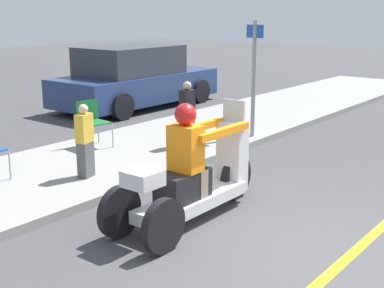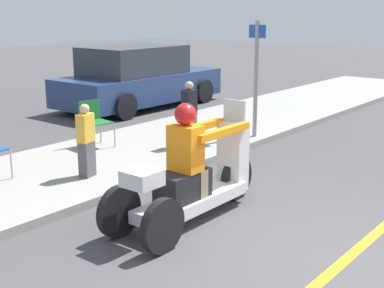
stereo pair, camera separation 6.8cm
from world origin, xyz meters
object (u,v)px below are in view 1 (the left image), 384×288
(motorcycle_trike, at_px, (192,179))
(parked_car_lot_left, at_px, (135,79))
(spectator_mid_group, at_px, (187,115))
(street_sign, at_px, (254,75))
(folding_chair_set_back, at_px, (91,119))
(spectator_by_tree, at_px, (85,142))

(motorcycle_trike, bearing_deg, parked_car_lot_left, 49.15)
(spectator_mid_group, height_order, street_sign, street_sign)
(street_sign, bearing_deg, parked_car_lot_left, 73.16)
(parked_car_lot_left, bearing_deg, spectator_mid_group, -124.62)
(motorcycle_trike, distance_m, spectator_mid_group, 3.20)
(folding_chair_set_back, bearing_deg, spectator_by_tree, -134.33)
(spectator_mid_group, xyz_separation_m, street_sign, (1.36, -0.53, 0.63))
(motorcycle_trike, distance_m, spectator_by_tree, 2.08)
(folding_chair_set_back, xyz_separation_m, parked_car_lot_left, (3.80, 2.61, 0.12))
(spectator_by_tree, relative_size, street_sign, 0.49)
(spectator_mid_group, distance_m, folding_chair_set_back, 1.71)
(parked_car_lot_left, relative_size, street_sign, 2.10)
(motorcycle_trike, height_order, spectator_mid_group, motorcycle_trike)
(spectator_by_tree, distance_m, folding_chair_set_back, 1.80)
(motorcycle_trike, bearing_deg, street_sign, 21.72)
(street_sign, bearing_deg, folding_chair_set_back, 143.05)
(folding_chair_set_back, distance_m, parked_car_lot_left, 4.61)
(street_sign, bearing_deg, spectator_by_tree, 171.52)
(parked_car_lot_left, distance_m, street_sign, 4.69)
(spectator_mid_group, bearing_deg, folding_chair_set_back, 129.60)
(spectator_mid_group, xyz_separation_m, spectator_by_tree, (-2.35, 0.03, -0.04))
(spectator_by_tree, height_order, folding_chair_set_back, spectator_by_tree)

